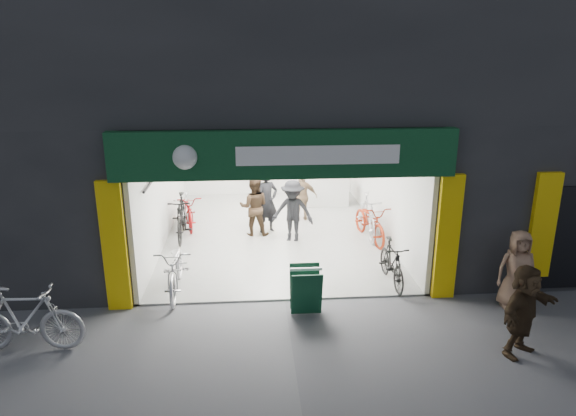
{
  "coord_description": "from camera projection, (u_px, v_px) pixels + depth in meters",
  "views": [
    {
      "loc": [
        -0.66,
        -9.36,
        4.9
      ],
      "look_at": [
        0.18,
        1.5,
        1.51
      ],
      "focal_mm": 32.0,
      "sensor_mm": 36.0,
      "label": 1
    }
  ],
  "objects": [
    {
      "name": "bike_left_midback",
      "position": [
        189.0,
        210.0,
        14.62
      ],
      "size": [
        1.01,
        1.98,
        0.99
      ],
      "primitive_type": "imported",
      "rotation": [
        0.0,
        0.0,
        0.2
      ],
      "color": "#9B0E10",
      "rests_on": "ground"
    },
    {
      "name": "bike_left_back",
      "position": [
        185.0,
        211.0,
        14.54
      ],
      "size": [
        0.61,
        1.66,
        0.98
      ],
      "primitive_type": "imported",
      "rotation": [
        0.0,
        0.0,
        -0.09
      ],
      "color": "#B4B3B8",
      "rests_on": "ground"
    },
    {
      "name": "building",
      "position": [
        305.0,
        71.0,
        13.95
      ],
      "size": [
        17.0,
        10.27,
        8.0
      ],
      "color": "#232326",
      "rests_on": "ground"
    },
    {
      "name": "bike_right_back",
      "position": [
        368.0,
        216.0,
        13.81
      ],
      "size": [
        0.62,
        1.94,
        1.15
      ],
      "primitive_type": "imported",
      "rotation": [
        0.0,
        0.0,
        -0.04
      ],
      "color": "#B2B2B7",
      "rests_on": "ground"
    },
    {
      "name": "sandwich_board",
      "position": [
        306.0,
        289.0,
        9.82
      ],
      "size": [
        0.62,
        0.6,
        0.91
      ],
      "rotation": [
        0.0,
        0.0,
        -0.0
      ],
      "color": "#0D3722",
      "rests_on": "ground"
    },
    {
      "name": "pedestrian_far",
      "position": [
        523.0,
        311.0,
        8.4
      ],
      "size": [
        1.5,
        1.2,
        1.59
      ],
      "primitive_type": "imported",
      "rotation": [
        0.0,
        0.0,
        0.57
      ],
      "color": "#342517",
      "rests_on": "ground"
    },
    {
      "name": "ground",
      "position": [
        285.0,
        301.0,
        10.42
      ],
      "size": [
        60.0,
        60.0,
        0.0
      ],
      "primitive_type": "plane",
      "color": "#56565B",
      "rests_on": "ground"
    },
    {
      "name": "customer_d",
      "position": [
        302.0,
        197.0,
        15.04
      ],
      "size": [
        0.9,
        0.42,
        1.5
      ],
      "primitive_type": "imported",
      "rotation": [
        0.0,
        0.0,
        3.08
      ],
      "color": "#856A4D",
      "rests_on": "ground"
    },
    {
      "name": "bike_left_midfront",
      "position": [
        181.0,
        217.0,
        13.68
      ],
      "size": [
        0.63,
        2.0,
        1.19
      ],
      "primitive_type": "imported",
      "rotation": [
        0.0,
        0.0,
        0.03
      ],
      "color": "black",
      "rests_on": "ground"
    },
    {
      "name": "parked_bike",
      "position": [
        24.0,
        319.0,
        8.54
      ],
      "size": [
        2.0,
        0.65,
        1.19
      ],
      "primitive_type": "imported",
      "rotation": [
        0.0,
        0.0,
        1.53
      ],
      "color": "silver",
      "rests_on": "ground"
    },
    {
      "name": "customer_b",
      "position": [
        254.0,
        207.0,
        13.82
      ],
      "size": [
        0.85,
        0.69,
        1.64
      ],
      "primitive_type": "imported",
      "rotation": [
        0.0,
        0.0,
        3.05
      ],
      "color": "#372619",
      "rests_on": "ground"
    },
    {
      "name": "bike_right_front",
      "position": [
        392.0,
        263.0,
        11.01
      ],
      "size": [
        0.51,
        1.66,
        0.99
      ],
      "primitive_type": "imported",
      "rotation": [
        0.0,
        0.0,
        0.02
      ],
      "color": "black",
      "rests_on": "ground"
    },
    {
      "name": "customer_c",
      "position": [
        293.0,
        211.0,
        13.37
      ],
      "size": [
        1.21,
        0.89,
        1.68
      ],
      "primitive_type": "imported",
      "rotation": [
        0.0,
        0.0,
        -0.27
      ],
      "color": "black",
      "rests_on": "ground"
    },
    {
      "name": "pedestrian_near",
      "position": [
        517.0,
        269.0,
        9.96
      ],
      "size": [
        0.81,
        0.56,
        1.59
      ],
      "primitive_type": "imported",
      "rotation": [
        0.0,
        0.0,
        -0.07
      ],
      "color": "#8F6A53",
      "rests_on": "ground"
    },
    {
      "name": "bike_right_mid",
      "position": [
        370.0,
        222.0,
        13.56
      ],
      "size": [
        0.98,
        2.06,
        1.04
      ],
      "primitive_type": "imported",
      "rotation": [
        0.0,
        0.0,
        0.15
      ],
      "color": "#98250D",
      "rests_on": "ground"
    },
    {
      "name": "bike_left_front",
      "position": [
        176.0,
        268.0,
        10.66
      ],
      "size": [
        0.8,
        2.09,
        1.09
      ],
      "primitive_type": "imported",
      "rotation": [
        0.0,
        0.0,
        0.04
      ],
      "color": "silver",
      "rests_on": "ground"
    },
    {
      "name": "customer_a",
      "position": [
        267.0,
        202.0,
        14.02
      ],
      "size": [
        0.78,
        0.7,
        1.79
      ],
      "primitive_type": "imported",
      "rotation": [
        0.0,
        0.0,
        0.53
      ],
      "color": "black",
      "rests_on": "ground"
    }
  ]
}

